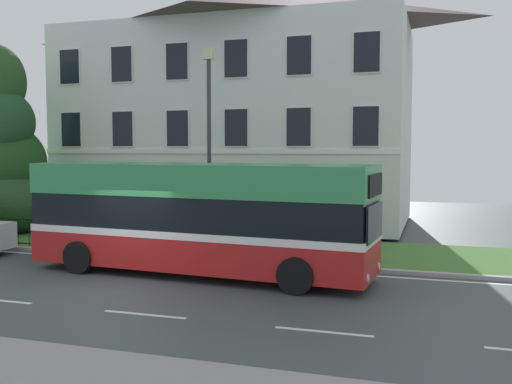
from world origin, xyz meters
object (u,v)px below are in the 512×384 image
at_px(georgian_townhouse, 240,104).
at_px(evergreen_tree, 5,163).
at_px(street_lamp_post, 209,136).
at_px(single_decker_bus, 198,217).

relative_size(georgian_townhouse, evergreen_tree, 2.02).
xyz_separation_m(georgian_townhouse, street_lamp_post, (1.86, -8.64, -1.79)).
bearing_deg(street_lamp_post, georgian_townhouse, 102.12).
bearing_deg(georgian_townhouse, single_decker_bus, -76.60).
height_order(evergreen_tree, street_lamp_post, evergreen_tree).
bearing_deg(georgian_townhouse, street_lamp_post, -77.88).
distance_m(evergreen_tree, street_lamp_post, 10.26).
bearing_deg(single_decker_bus, georgian_townhouse, 107.69).
xyz_separation_m(single_decker_bus, street_lamp_post, (-0.98, 3.26, 2.39)).
distance_m(evergreen_tree, single_decker_bus, 12.18).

